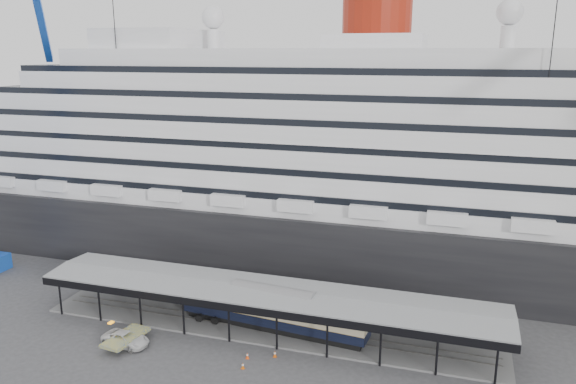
{
  "coord_description": "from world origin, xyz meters",
  "views": [
    {
      "loc": [
        21.09,
        -52.94,
        32.53
      ],
      "look_at": [
        1.99,
        8.0,
        16.46
      ],
      "focal_mm": 35.0,
      "sensor_mm": 36.0,
      "label": 1
    }
  ],
  "objects": [
    {
      "name": "traffic_cone_left",
      "position": [
        0.46,
        -1.95,
        0.35
      ],
      "size": [
        0.47,
        0.47,
        0.71
      ],
      "rotation": [
        0.0,
        0.0,
        0.34
      ],
      "color": "#F14A0D",
      "rests_on": "ground"
    },
    {
      "name": "traffic_cone_right",
      "position": [
        3.22,
        -0.75,
        0.37
      ],
      "size": [
        0.42,
        0.42,
        0.74
      ],
      "rotation": [
        0.0,
        0.0,
        0.11
      ],
      "color": "#D0540B",
      "rests_on": "ground"
    },
    {
      "name": "cruise_ship",
      "position": [
        0.05,
        32.0,
        18.35
      ],
      "size": [
        130.0,
        30.0,
        43.9
      ],
      "color": "black",
      "rests_on": "ground"
    },
    {
      "name": "platform_canopy",
      "position": [
        0.0,
        5.0,
        2.36
      ],
      "size": [
        56.0,
        9.18,
        5.3
      ],
      "color": "slate",
      "rests_on": "ground"
    },
    {
      "name": "pullman_carriage",
      "position": [
        1.07,
        5.0,
        2.76
      ],
      "size": [
        23.4,
        5.23,
        22.8
      ],
      "rotation": [
        0.0,
        0.0,
        -0.1
      ],
      "color": "black",
      "rests_on": "ground"
    },
    {
      "name": "ground",
      "position": [
        0.0,
        0.0,
        0.0
      ],
      "size": [
        200.0,
        200.0,
        0.0
      ],
      "primitive_type": "plane",
      "color": "#3A3A3D",
      "rests_on": "ground"
    },
    {
      "name": "traffic_cone_mid",
      "position": [
        0.74,
        -3.97,
        0.36
      ],
      "size": [
        0.48,
        0.48,
        0.72
      ],
      "rotation": [
        0.0,
        0.0,
        -0.39
      ],
      "color": "#D3590B",
      "rests_on": "ground"
    },
    {
      "name": "port_truck",
      "position": [
        -13.79,
        -3.39,
        0.78
      ],
      "size": [
        5.86,
        3.26,
        1.55
      ],
      "primitive_type": "imported",
      "rotation": [
        0.0,
        0.0,
        1.44
      ],
      "color": "silver",
      "rests_on": "ground"
    }
  ]
}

